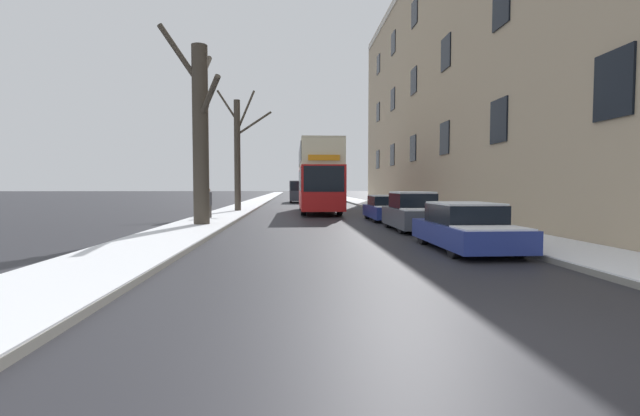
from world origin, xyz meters
TOP-DOWN VIEW (x-y plane):
  - ground_plane at (0.00, 0.00)m, footprint 320.00×320.00m
  - sidewalk_left at (-5.63, 53.00)m, footprint 2.60×130.00m
  - sidewalk_right at (5.63, 53.00)m, footprint 2.60×130.00m
  - terrace_facade_right at (11.43, 22.06)m, footprint 9.10×43.03m
  - bare_tree_left_0 at (-5.48, 13.93)m, footprint 2.81×3.18m
  - bare_tree_left_1 at (-5.22, 24.30)m, footprint 3.73×1.27m
  - double_decker_bus at (0.17, 24.30)m, footprint 2.57×10.27m
  - parked_car_0 at (3.24, 6.91)m, footprint 1.87×4.21m
  - parked_car_1 at (3.24, 12.20)m, footprint 1.72×3.90m
  - parked_car_2 at (3.24, 17.19)m, footprint 1.79×4.11m
  - oncoming_van at (-0.91, 42.62)m, footprint 2.05×5.65m
  - pedestrian_left_sidewalk at (-5.91, 17.60)m, footprint 0.37×0.37m

SIDE VIEW (x-z plane):
  - ground_plane at x=0.00m, z-range 0.00..0.00m
  - sidewalk_left at x=-5.63m, z-range 0.00..0.16m
  - sidewalk_right at x=5.63m, z-range 0.00..0.16m
  - parked_car_0 at x=3.24m, z-range -0.04..1.27m
  - parked_car_2 at x=3.24m, z-range -0.04..1.27m
  - parked_car_1 at x=3.24m, z-range -0.07..1.49m
  - pedestrian_left_sidewalk at x=-5.91m, z-range 0.08..1.77m
  - oncoming_van at x=-0.91m, z-range 0.10..2.45m
  - double_decker_bus at x=0.17m, z-range 0.30..4.90m
  - bare_tree_left_1 at x=-5.22m, z-range -0.06..8.27m
  - bare_tree_left_0 at x=-5.48m, z-range -0.10..8.40m
  - terrace_facade_right at x=11.43m, z-range 0.00..17.58m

